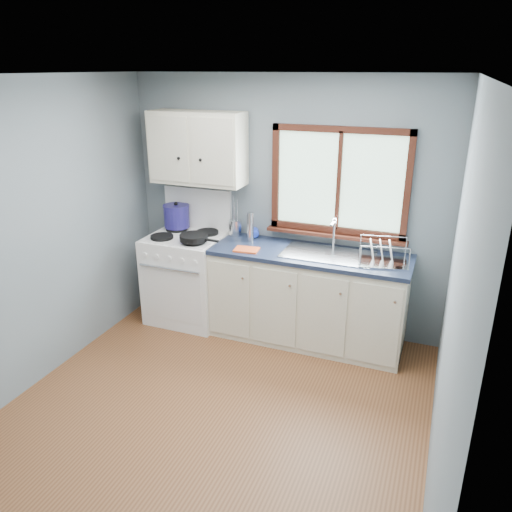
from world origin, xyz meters
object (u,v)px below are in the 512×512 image
(skillet, at_px, (194,237))
(thermos, at_px, (250,227))
(stockpot, at_px, (177,216))
(base_cabinets, at_px, (307,301))
(gas_range, at_px, (187,275))
(sink, at_px, (328,261))
(dish_rack, at_px, (382,257))
(utensil_crock, at_px, (235,227))

(skillet, height_order, thermos, thermos)
(skillet, xyz_separation_m, stockpot, (-0.37, 0.32, 0.09))
(base_cabinets, relative_size, stockpot, 6.66)
(gas_range, relative_size, sink, 1.62)
(stockpot, xyz_separation_m, dish_rack, (2.16, -0.17, -0.10))
(gas_range, height_order, skillet, gas_range)
(base_cabinets, bearing_deg, gas_range, -179.18)
(stockpot, distance_m, utensil_crock, 0.65)
(skillet, relative_size, utensil_crock, 1.03)
(gas_range, distance_m, thermos, 0.89)
(gas_range, relative_size, stockpot, 4.90)
(thermos, distance_m, dish_rack, 1.32)
(thermos, height_order, dish_rack, thermos)
(skillet, relative_size, dish_rack, 0.90)
(sink, bearing_deg, utensil_crock, 168.56)
(stockpot, relative_size, dish_rack, 0.58)
(stockpot, bearing_deg, thermos, -2.56)
(thermos, bearing_deg, stockpot, 177.44)
(thermos, bearing_deg, dish_rack, -5.67)
(base_cabinets, xyz_separation_m, sink, (0.18, -0.00, 0.45))
(base_cabinets, height_order, sink, sink)
(gas_range, xyz_separation_m, stockpot, (-0.18, 0.15, 0.59))
(gas_range, height_order, dish_rack, gas_range)
(base_cabinets, distance_m, stockpot, 1.64)
(base_cabinets, bearing_deg, skillet, -170.58)
(skillet, distance_m, dish_rack, 1.79)
(base_cabinets, bearing_deg, thermos, 171.25)
(stockpot, distance_m, thermos, 0.85)
(base_cabinets, distance_m, utensil_crock, 1.06)
(base_cabinets, relative_size, dish_rack, 3.89)
(thermos, bearing_deg, base_cabinets, -8.75)
(gas_range, distance_m, base_cabinets, 1.31)
(base_cabinets, height_order, dish_rack, dish_rack)
(thermos, bearing_deg, sink, -6.87)
(thermos, bearing_deg, gas_range, -170.09)
(stockpot, height_order, utensil_crock, utensil_crock)
(sink, bearing_deg, base_cabinets, 179.87)
(thermos, xyz_separation_m, dish_rack, (1.31, -0.13, -0.09))
(sink, xyz_separation_m, thermos, (-0.82, 0.10, 0.21))
(stockpot, bearing_deg, gas_range, -40.46)
(gas_range, relative_size, utensil_crock, 3.25)
(base_cabinets, xyz_separation_m, utensil_crock, (-0.85, 0.21, 0.60))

